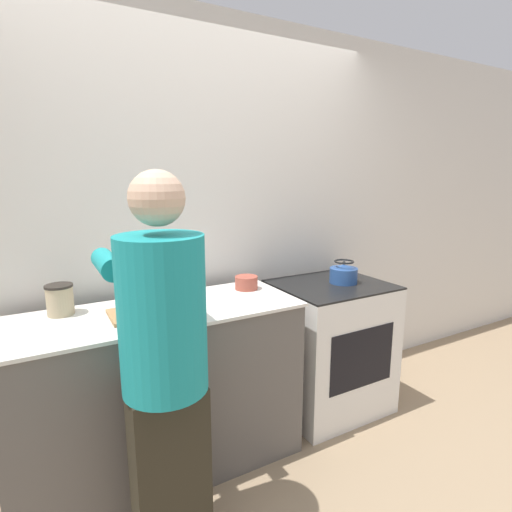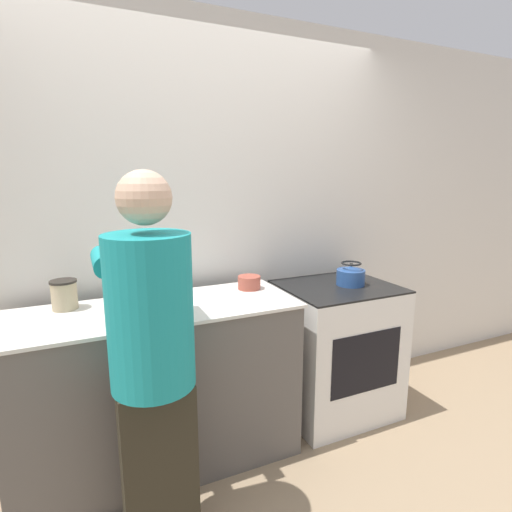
{
  "view_description": "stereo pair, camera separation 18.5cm",
  "coord_description": "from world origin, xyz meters",
  "px_view_note": "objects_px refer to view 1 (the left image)",
  "views": [
    {
      "loc": [
        -0.93,
        -1.7,
        1.62
      ],
      "look_at": [
        0.14,
        0.2,
        1.18
      ],
      "focal_mm": 28.0,
      "sensor_mm": 36.0,
      "label": 1
    },
    {
      "loc": [
        -0.76,
        -1.78,
        1.62
      ],
      "look_at": [
        0.14,
        0.2,
        1.18
      ],
      "focal_mm": 28.0,
      "sensor_mm": 36.0,
      "label": 2
    }
  ],
  "objects_px": {
    "kettle": "(344,273)",
    "canister_jar": "(60,300)",
    "cutting_board": "(141,313)",
    "knife": "(141,311)",
    "oven": "(329,346)",
    "bowl_prep": "(246,283)",
    "person": "(164,359)"
  },
  "relations": [
    {
      "from": "person",
      "to": "cutting_board",
      "type": "height_order",
      "value": "person"
    },
    {
      "from": "canister_jar",
      "to": "person",
      "type": "bearing_deg",
      "value": -63.47
    },
    {
      "from": "bowl_prep",
      "to": "canister_jar",
      "type": "distance_m",
      "value": 1.03
    },
    {
      "from": "oven",
      "to": "canister_jar",
      "type": "xyz_separation_m",
      "value": [
        -1.64,
        0.14,
        0.56
      ]
    },
    {
      "from": "oven",
      "to": "knife",
      "type": "xyz_separation_m",
      "value": [
        -1.29,
        -0.07,
        0.5
      ]
    },
    {
      "from": "kettle",
      "to": "canister_jar",
      "type": "height_order",
      "value": "canister_jar"
    },
    {
      "from": "knife",
      "to": "bowl_prep",
      "type": "xyz_separation_m",
      "value": [
        0.68,
        0.16,
        0.02
      ]
    },
    {
      "from": "oven",
      "to": "canister_jar",
      "type": "height_order",
      "value": "canister_jar"
    },
    {
      "from": "kettle",
      "to": "bowl_prep",
      "type": "relative_size",
      "value": 1.34
    },
    {
      "from": "person",
      "to": "canister_jar",
      "type": "xyz_separation_m",
      "value": [
        -0.33,
        0.66,
        0.12
      ]
    },
    {
      "from": "person",
      "to": "knife",
      "type": "distance_m",
      "value": 0.46
    },
    {
      "from": "knife",
      "to": "person",
      "type": "bearing_deg",
      "value": -119.46
    },
    {
      "from": "bowl_prep",
      "to": "kettle",
      "type": "bearing_deg",
      "value": -8.49
    },
    {
      "from": "oven",
      "to": "cutting_board",
      "type": "relative_size",
      "value": 2.97
    },
    {
      "from": "person",
      "to": "bowl_prep",
      "type": "distance_m",
      "value": 0.93
    },
    {
      "from": "oven",
      "to": "kettle",
      "type": "bearing_deg",
      "value": -11.85
    },
    {
      "from": "oven",
      "to": "kettle",
      "type": "relative_size",
      "value": 4.79
    },
    {
      "from": "person",
      "to": "bowl_prep",
      "type": "xyz_separation_m",
      "value": [
        0.7,
        0.61,
        0.08
      ]
    },
    {
      "from": "kettle",
      "to": "oven",
      "type": "bearing_deg",
      "value": 168.15
    },
    {
      "from": "oven",
      "to": "bowl_prep",
      "type": "distance_m",
      "value": 0.8
    },
    {
      "from": "kettle",
      "to": "bowl_prep",
      "type": "height_order",
      "value": "kettle"
    },
    {
      "from": "knife",
      "to": "kettle",
      "type": "height_order",
      "value": "kettle"
    },
    {
      "from": "person",
      "to": "canister_jar",
      "type": "distance_m",
      "value": 0.75
    },
    {
      "from": "knife",
      "to": "cutting_board",
      "type": "bearing_deg",
      "value": 54.2
    },
    {
      "from": "oven",
      "to": "person",
      "type": "bearing_deg",
      "value": -158.23
    },
    {
      "from": "oven",
      "to": "bowl_prep",
      "type": "height_order",
      "value": "bowl_prep"
    },
    {
      "from": "cutting_board",
      "to": "knife",
      "type": "xyz_separation_m",
      "value": [
        -0.0,
        -0.01,
        0.01
      ]
    },
    {
      "from": "cutting_board",
      "to": "knife",
      "type": "height_order",
      "value": "knife"
    },
    {
      "from": "person",
      "to": "knife",
      "type": "height_order",
      "value": "person"
    },
    {
      "from": "kettle",
      "to": "knife",
      "type": "bearing_deg",
      "value": -177.74
    },
    {
      "from": "oven",
      "to": "cutting_board",
      "type": "bearing_deg",
      "value": -177.2
    },
    {
      "from": "kettle",
      "to": "canister_jar",
      "type": "xyz_separation_m",
      "value": [
        -1.73,
        0.15,
        0.04
      ]
    }
  ]
}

